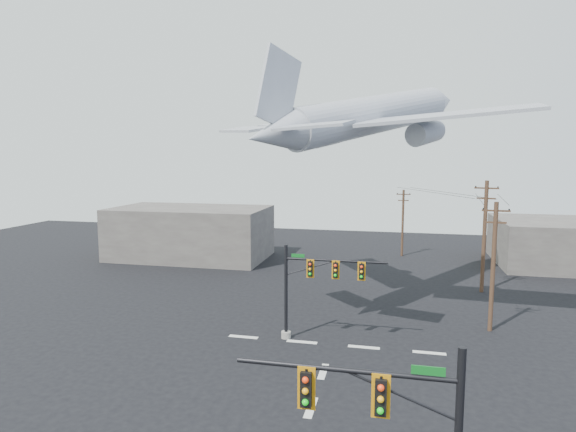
% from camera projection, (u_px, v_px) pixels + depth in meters
% --- Properties ---
extents(lane_markings, '(14.00, 21.20, 0.01)m').
position_uv_depth(lane_markings, '(315.00, 394.00, 24.46)').
color(lane_markings, silver).
rests_on(lane_markings, ground).
extents(signal_mast_far, '(6.87, 0.70, 6.32)m').
position_uv_depth(signal_mast_far, '(311.00, 287.00, 31.17)').
color(signal_mast_far, gray).
rests_on(signal_mast_far, ground).
extents(utility_pole_a, '(1.80, 0.33, 8.99)m').
position_uv_depth(utility_pole_a, '(493.00, 264.00, 32.81)').
color(utility_pole_a, '#4E3121').
rests_on(utility_pole_a, ground).
extents(utility_pole_b, '(1.98, 0.62, 9.94)m').
position_uv_depth(utility_pole_b, '(484.00, 234.00, 42.27)').
color(utility_pole_b, '#4E3121').
rests_on(utility_pole_b, ground).
extents(utility_pole_c, '(1.65, 0.27, 8.04)m').
position_uv_depth(utility_pole_c, '(403.00, 221.00, 57.91)').
color(utility_pole_c, '#4E3121').
rests_on(utility_pole_c, ground).
extents(power_lines, '(8.45, 24.58, 0.48)m').
position_uv_depth(power_lines, '(455.00, 194.00, 44.76)').
color(power_lines, black).
extents(airliner, '(22.04, 24.12, 7.07)m').
position_uv_depth(airliner, '(373.00, 116.00, 36.96)').
color(airliner, '#A9ADB6').
extents(building_left, '(18.00, 10.00, 6.00)m').
position_uv_depth(building_left, '(191.00, 233.00, 57.16)').
color(building_left, '#655F59').
rests_on(building_left, ground).
extents(building_right, '(14.00, 12.00, 5.00)m').
position_uv_depth(building_right, '(564.00, 243.00, 52.91)').
color(building_right, '#655F59').
rests_on(building_right, ground).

